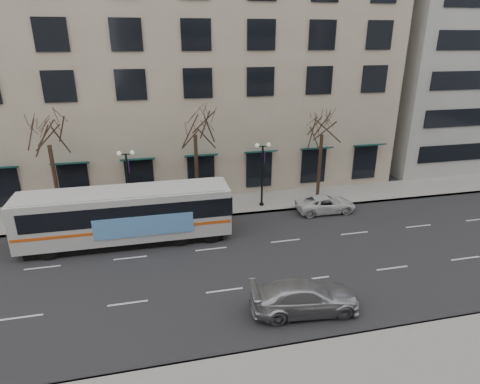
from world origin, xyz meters
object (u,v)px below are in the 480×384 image
object	(u,v)px
tree_far_right	(323,122)
silver_car	(305,297)
tree_far_mid	(195,122)
lamp_post_left	(129,181)
city_bus	(128,214)
lamp_post_right	(262,172)
tree_far_left	(47,131)
white_pickup	(326,204)

from	to	relation	value
tree_far_right	silver_car	distance (m)	16.08
tree_far_mid	lamp_post_left	xyz separation A→B (m)	(-4.99, -0.60, -3.96)
silver_car	tree_far_mid	bearing A→B (deg)	19.61
lamp_post_left	tree_far_mid	bearing A→B (deg)	6.85
tree_far_mid	city_bus	xyz separation A→B (m)	(-5.04, -4.30, -4.93)
tree_far_right	lamp_post_right	bearing A→B (deg)	-173.15
tree_far_mid	tree_far_right	world-z (taller)	tree_far_mid
lamp_post_left	lamp_post_right	distance (m)	10.00
tree_far_left	silver_car	world-z (taller)	tree_far_left
tree_far_left	lamp_post_right	distance (m)	15.48
silver_car	white_pickup	world-z (taller)	silver_car
lamp_post_right	white_pickup	bearing A→B (deg)	-23.76
lamp_post_left	white_pickup	distance (m)	14.86
tree_far_right	lamp_post_left	world-z (taller)	tree_far_right
lamp_post_right	city_bus	bearing A→B (deg)	-159.79
tree_far_right	white_pickup	world-z (taller)	tree_far_right
tree_far_left	white_pickup	bearing A→B (deg)	-7.57
tree_far_left	lamp_post_right	size ratio (longest dim) A/B	1.60
tree_far_left	tree_far_right	distance (m)	20.00
tree_far_left	city_bus	bearing A→B (deg)	-40.90
tree_far_mid	white_pickup	xyz separation A→B (m)	(9.55, -2.60, -6.27)
tree_far_left	lamp_post_right	world-z (taller)	tree_far_left
tree_far_mid	tree_far_right	bearing A→B (deg)	-0.00
silver_car	white_pickup	distance (m)	12.54
tree_far_left	lamp_post_left	size ratio (longest dim) A/B	1.60
lamp_post_left	city_bus	bearing A→B (deg)	-90.72
city_bus	tree_far_left	bearing A→B (deg)	139.28
city_bus	white_pickup	world-z (taller)	city_bus
silver_car	lamp_post_left	bearing A→B (deg)	38.29
tree_far_left	lamp_post_left	world-z (taller)	tree_far_left
lamp_post_right	lamp_post_left	bearing A→B (deg)	180.00
tree_far_right	lamp_post_left	distance (m)	15.40
lamp_post_right	city_bus	distance (m)	10.75
tree_far_left	lamp_post_right	bearing A→B (deg)	-2.29
tree_far_mid	tree_far_right	distance (m)	10.01
tree_far_left	white_pickup	world-z (taller)	tree_far_left
tree_far_left	tree_far_right	world-z (taller)	tree_far_left
city_bus	white_pickup	xyz separation A→B (m)	(14.59, 1.70, -1.34)
tree_far_left	white_pickup	size ratio (longest dim) A/B	1.82
silver_car	city_bus	bearing A→B (deg)	47.70
tree_far_mid	lamp_post_right	distance (m)	6.41
lamp_post_right	city_bus	size ratio (longest dim) A/B	0.39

